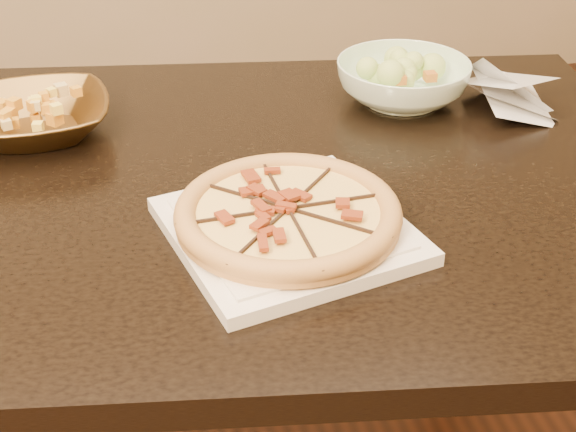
# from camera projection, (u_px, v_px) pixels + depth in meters

# --- Properties ---
(dining_table) EXTENTS (1.43, 1.02, 0.75)m
(dining_table) POSITION_uv_depth(u_px,v_px,m) (203.00, 242.00, 1.16)
(dining_table) COLOR black
(dining_table) RESTS_ON floor
(plate) EXTENTS (0.33, 0.33, 0.02)m
(plate) POSITION_uv_depth(u_px,v_px,m) (288.00, 230.00, 0.97)
(plate) COLOR silver
(plate) RESTS_ON dining_table
(pizza) EXTENTS (0.27, 0.27, 0.03)m
(pizza) POSITION_uv_depth(u_px,v_px,m) (288.00, 213.00, 0.96)
(pizza) COLOR tan
(pizza) RESTS_ON plate
(bronze_bowl) EXTENTS (0.24, 0.24, 0.05)m
(bronze_bowl) POSITION_uv_depth(u_px,v_px,m) (35.00, 118.00, 1.20)
(bronze_bowl) COLOR brown
(bronze_bowl) RESTS_ON dining_table
(mixed_dish) EXTENTS (0.10, 0.11, 0.03)m
(mixed_dish) POSITION_uv_depth(u_px,v_px,m) (30.00, 93.00, 1.18)
(mixed_dish) COLOR tan
(mixed_dish) RESTS_ON bronze_bowl
(salad_bowl) EXTENTS (0.25, 0.25, 0.07)m
(salad_bowl) POSITION_uv_depth(u_px,v_px,m) (403.00, 82.00, 1.30)
(salad_bowl) COLOR white
(salad_bowl) RESTS_ON dining_table
(salad) EXTENTS (0.12, 0.10, 0.04)m
(salad) POSITION_uv_depth(u_px,v_px,m) (405.00, 51.00, 1.28)
(salad) COLOR #CBE77A
(salad) RESTS_ON salad_bowl
(cling_film) EXTENTS (0.19, 0.17, 0.05)m
(cling_film) POSITION_uv_depth(u_px,v_px,m) (504.00, 93.00, 1.29)
(cling_film) COLOR white
(cling_film) RESTS_ON dining_table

